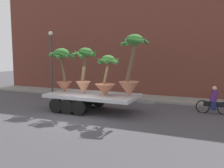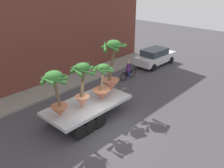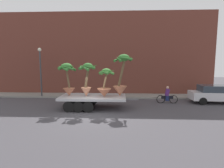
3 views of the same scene
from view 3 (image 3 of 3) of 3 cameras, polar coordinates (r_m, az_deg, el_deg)
The scene contains 11 objects.
ground_plane at distance 13.51m, azimuth -6.39°, elevation -8.79°, with size 60.00×60.00×0.00m, color #423F44.
sidewalk at distance 19.37m, azimuth -3.51°, elevation -3.61°, with size 24.00×2.20×0.15m, color gray.
building_facade at distance 20.73m, azimuth -3.08°, elevation 9.24°, with size 24.00×1.20×8.89m, color brown.
flatbed_trailer at distance 14.57m, azimuth -6.81°, elevation -4.55°, with size 6.08×2.56×0.98m.
potted_palm_rear at distance 14.22m, azimuth -7.74°, elevation 1.59°, with size 1.50×1.57×2.57m.
potted_palm_middle at distance 14.74m, azimuth -13.60°, elevation 1.86°, with size 1.39×1.45×2.55m.
potted_palm_front at distance 14.28m, azimuth 2.96°, elevation 2.00°, with size 1.50×1.53×3.23m.
potted_palm_extra at distance 13.99m, azimuth -2.19°, elevation -0.36°, with size 1.40×1.39×2.17m.
cyclist at distance 16.90m, azimuth 16.71°, elevation -3.47°, with size 1.84×0.35×1.54m.
parked_car at distance 18.58m, azimuth 29.35°, elevation -2.65°, with size 4.43×1.93×1.58m.
street_lamp at distance 19.83m, azimuth -21.27°, elevation 5.34°, with size 0.36×0.36×4.83m.
Camera 3 is at (2.12, -12.81, 3.72)m, focal length 29.56 mm.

